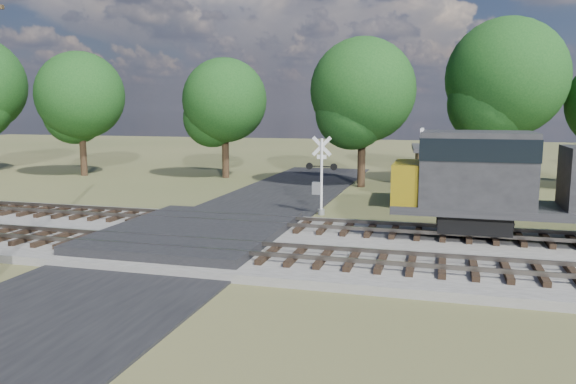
% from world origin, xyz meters
% --- Properties ---
extents(ground, '(160.00, 160.00, 0.00)m').
position_xyz_m(ground, '(0.00, 0.00, 0.00)').
color(ground, '#464E29').
rests_on(ground, ground).
extents(ballast_bed, '(140.00, 10.00, 0.30)m').
position_xyz_m(ballast_bed, '(10.00, 0.50, 0.15)').
color(ballast_bed, gray).
rests_on(ballast_bed, ground).
extents(road, '(7.00, 60.00, 0.08)m').
position_xyz_m(road, '(0.00, 0.00, 0.04)').
color(road, black).
rests_on(road, ground).
extents(crossing_panel, '(7.00, 9.00, 0.62)m').
position_xyz_m(crossing_panel, '(0.00, 0.50, 0.32)').
color(crossing_panel, '#262628').
rests_on(crossing_panel, ground).
extents(track_near, '(140.00, 2.60, 0.33)m').
position_xyz_m(track_near, '(3.12, -2.00, 0.41)').
color(track_near, black).
rests_on(track_near, ballast_bed).
extents(track_far, '(140.00, 2.60, 0.33)m').
position_xyz_m(track_far, '(3.12, 3.00, 0.41)').
color(track_far, black).
rests_on(track_far, ballast_bed).
extents(crossing_signal_far, '(1.66, 0.36, 4.13)m').
position_xyz_m(crossing_signal_far, '(3.74, 7.73, 1.72)').
color(crossing_signal_far, silver).
rests_on(crossing_signal_far, ground).
extents(equipment_shed, '(5.39, 5.39, 3.43)m').
position_xyz_m(equipment_shed, '(10.71, 12.14, 1.74)').
color(equipment_shed, '#44321D').
rests_on(equipment_shed, ground).
extents(treeline, '(76.96, 11.68, 11.73)m').
position_xyz_m(treeline, '(5.44, 20.48, 6.83)').
color(treeline, black).
rests_on(treeline, ground).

